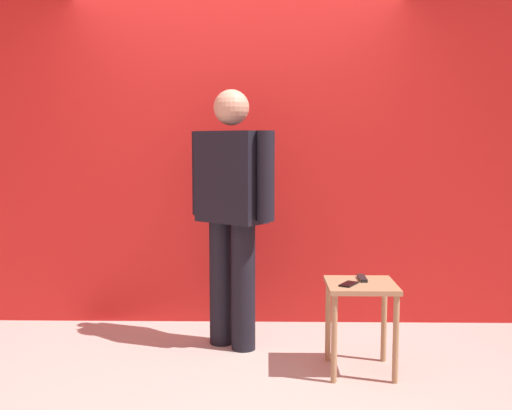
% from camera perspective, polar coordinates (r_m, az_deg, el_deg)
% --- Properties ---
extents(ground_plane, '(12.00, 12.00, 0.00)m').
position_cam_1_polar(ground_plane, '(3.76, -2.63, -16.29)').
color(ground_plane, '#B7B2A8').
extents(back_wall_red, '(4.59, 0.12, 2.62)m').
position_cam_1_polar(back_wall_red, '(4.76, -1.72, 4.61)').
color(back_wall_red, red).
rests_on(back_wall_red, ground_plane).
extents(standing_person, '(0.63, 0.51, 1.77)m').
position_cam_1_polar(standing_person, '(4.15, -2.28, 0.00)').
color(standing_person, black).
rests_on(standing_person, ground_plane).
extents(side_table, '(0.42, 0.42, 0.56)m').
position_cam_1_polar(side_table, '(3.84, 9.81, -8.82)').
color(side_table, tan).
rests_on(side_table, ground_plane).
extents(cell_phone, '(0.13, 0.16, 0.01)m').
position_cam_1_polar(cell_phone, '(3.75, 8.68, -7.35)').
color(cell_phone, black).
rests_on(cell_phone, side_table).
extents(tv_remote, '(0.05, 0.17, 0.02)m').
position_cam_1_polar(tv_remote, '(3.90, 9.93, -6.78)').
color(tv_remote, black).
rests_on(tv_remote, side_table).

